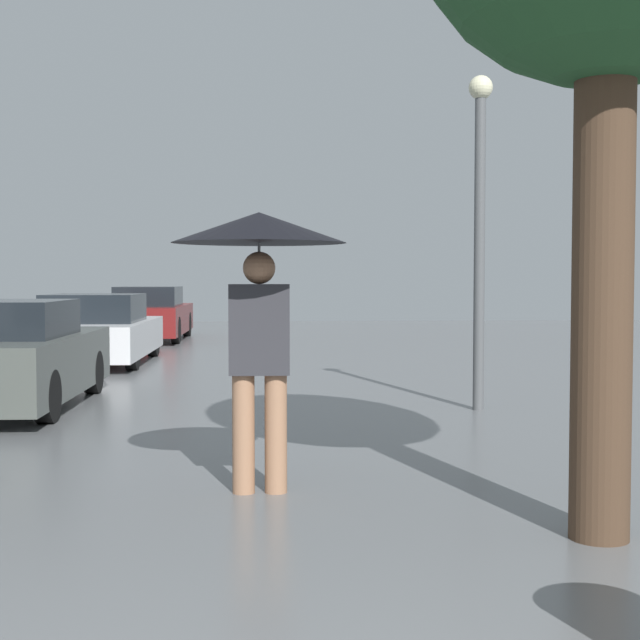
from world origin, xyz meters
The scene contains 5 objects.
pedestrian centered at (-0.28, 4.65, 1.62)m, with size 1.23×1.23×1.98m.
parked_car_second centered at (-3.33, 8.99, 0.59)m, with size 1.75×3.91×1.27m.
parked_car_third centered at (-3.31, 14.46, 0.58)m, with size 1.82×4.22×1.24m.
parked_car_farthest centered at (-3.17, 20.45, 0.62)m, with size 1.72×4.42×1.32m.
street_lamp centered at (2.19, 8.49, 2.31)m, with size 0.27×0.27×3.83m.
Camera 1 is at (-0.20, -1.62, 1.52)m, focal length 50.00 mm.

